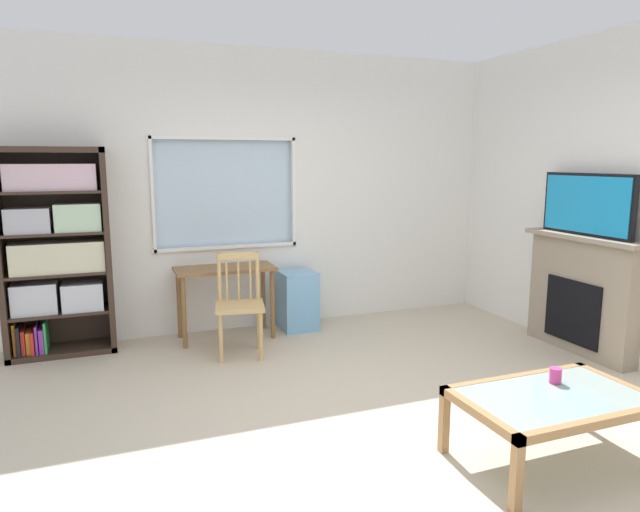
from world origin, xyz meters
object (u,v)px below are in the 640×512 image
object	(u,v)px
plastic_drawer_unit	(297,300)
coffee_table	(554,403)
fireplace	(582,294)
sippy_cup	(556,375)
wooden_chair	(239,304)
tv	(587,204)
desk_under_window	(225,279)
bookshelf	(56,249)

from	to	relation	value
plastic_drawer_unit	coffee_table	distance (m)	3.04
fireplace	sippy_cup	distance (m)	1.95
wooden_chair	coffee_table	distance (m)	2.73
wooden_chair	tv	bearing A→B (deg)	-19.87
desk_under_window	plastic_drawer_unit	world-z (taller)	desk_under_window
plastic_drawer_unit	fireplace	size ratio (longest dim) A/B	0.49
sippy_cup	bookshelf	bearing A→B (deg)	134.45
bookshelf	coffee_table	world-z (taller)	bookshelf
tv	desk_under_window	bearing A→B (deg)	151.68
desk_under_window	coffee_table	distance (m)	3.21
fireplace	coffee_table	xyz separation A→B (m)	(-1.62, -1.40, -0.18)
desk_under_window	sippy_cup	distance (m)	3.14
desk_under_window	coffee_table	world-z (taller)	desk_under_window
fireplace	coffee_table	distance (m)	2.15
fireplace	bookshelf	bearing A→B (deg)	159.21
wooden_chair	coffee_table	xyz separation A→B (m)	(1.25, -2.43, -0.11)
wooden_chair	fireplace	bearing A→B (deg)	-19.76
desk_under_window	plastic_drawer_unit	size ratio (longest dim) A/B	1.59
desk_under_window	fireplace	bearing A→B (deg)	-28.17
fireplace	tv	world-z (taller)	tv
bookshelf	tv	world-z (taller)	bookshelf
tv	sippy_cup	world-z (taller)	tv
coffee_table	tv	bearing A→B (deg)	41.09
bookshelf	plastic_drawer_unit	distance (m)	2.30
fireplace	tv	bearing A→B (deg)	180.00
wooden_chair	sippy_cup	xyz separation A→B (m)	(1.38, -2.29, -0.01)
tv	sippy_cup	bearing A→B (deg)	-139.35
desk_under_window	sippy_cup	bearing A→B (deg)	-63.56
desk_under_window	fireplace	size ratio (longest dim) A/B	0.78
wooden_chair	plastic_drawer_unit	size ratio (longest dim) A/B	1.51
bookshelf	desk_under_window	distance (m)	1.51
plastic_drawer_unit	coffee_table	xyz separation A→B (m)	(0.52, -2.99, 0.06)
bookshelf	fireplace	size ratio (longest dim) A/B	1.51
bookshelf	wooden_chair	distance (m)	1.68
tv	sippy_cup	xyz separation A→B (m)	(-1.47, -1.26, -0.88)
fireplace	tv	distance (m)	0.80
desk_under_window	plastic_drawer_unit	xyz separation A→B (m)	(0.75, 0.05, -0.28)
coffee_table	plastic_drawer_unit	bearing A→B (deg)	99.77
bookshelf	wooden_chair	xyz separation A→B (m)	(1.48, -0.62, -0.48)
bookshelf	wooden_chair	world-z (taller)	bookshelf
plastic_drawer_unit	sippy_cup	xyz separation A→B (m)	(0.65, -2.86, 0.16)
sippy_cup	wooden_chair	bearing A→B (deg)	121.01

